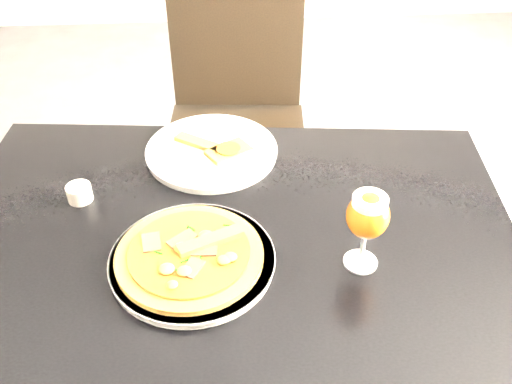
{
  "coord_description": "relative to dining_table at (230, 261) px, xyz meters",
  "views": [
    {
      "loc": [
        -0.04,
        -0.83,
        1.56
      ],
      "look_at": [
        0.02,
        0.07,
        0.83
      ],
      "focal_mm": 40.0,
      "sensor_mm": 36.0,
      "label": 1
    }
  ],
  "objects": [
    {
      "name": "chair_far",
      "position": [
        0.04,
        0.76,
        -0.11
      ],
      "size": [
        0.49,
        0.49,
        0.99
      ],
      "rotation": [
        0.0,
        0.0,
        -0.08
      ],
      "color": "black",
      "rests_on": "ground"
    },
    {
      "name": "plate_second",
      "position": [
        -0.03,
        0.28,
        0.1
      ],
      "size": [
        0.39,
        0.39,
        0.02
      ],
      "primitive_type": "cylinder",
      "rotation": [
        0.0,
        0.0,
        0.27
      ],
      "color": "silver",
      "rests_on": "dining_table"
    },
    {
      "name": "loose_crust",
      "position": [
        -0.06,
        0.05,
        0.09
      ],
      "size": [
        0.12,
        0.05,
        0.01
      ],
      "primitive_type": "cube",
      "rotation": [
        0.0,
        0.0,
        -0.2
      ],
      "color": "#945F23",
      "rests_on": "dining_table"
    },
    {
      "name": "beer_glass",
      "position": [
        0.25,
        -0.11,
        0.21
      ],
      "size": [
        0.08,
        0.08,
        0.17
      ],
      "color": "silver",
      "rests_on": "dining_table"
    },
    {
      "name": "dining_table",
      "position": [
        0.0,
        0.0,
        0.0
      ],
      "size": [
        1.27,
        0.91,
        0.75
      ],
      "rotation": [
        0.0,
        0.0,
        -0.1
      ],
      "color": "black",
      "rests_on": "ground"
    },
    {
      "name": "sauce_cup",
      "position": [
        -0.32,
        0.12,
        0.11
      ],
      "size": [
        0.06,
        0.06,
        0.04
      ],
      "color": "beige",
      "rests_on": "dining_table"
    },
    {
      "name": "plate_main",
      "position": [
        -0.07,
        -0.09,
        0.1
      ],
      "size": [
        0.37,
        0.37,
        0.02
      ],
      "primitive_type": "cylinder",
      "rotation": [
        0.0,
        0.0,
        -0.17
      ],
      "color": "silver",
      "rests_on": "dining_table"
    },
    {
      "name": "crust_scraps",
      "position": [
        -0.01,
        0.27,
        0.11
      ],
      "size": [
        0.19,
        0.14,
        0.01
      ],
      "rotation": [
        0.0,
        0.0,
        -0.15
      ],
      "color": "#945F23",
      "rests_on": "plate_second"
    },
    {
      "name": "pizza",
      "position": [
        -0.08,
        -0.09,
        0.12
      ],
      "size": [
        0.29,
        0.29,
        0.03
      ],
      "rotation": [
        0.0,
        0.0,
        0.1
      ],
      "color": "#945F23",
      "rests_on": "plate_main"
    }
  ]
}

